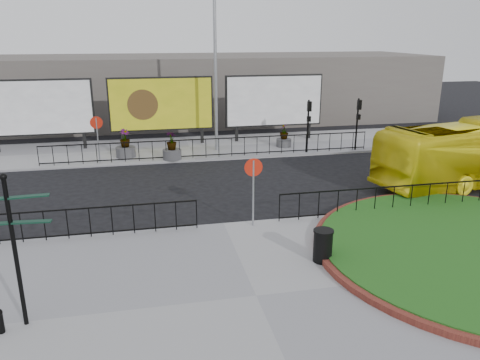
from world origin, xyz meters
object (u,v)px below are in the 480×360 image
object	(u,v)px
billboard_mid	(161,104)
litter_bin	(323,245)
fingerpost_sign	(13,237)
planter_c	(284,138)
planter_b	(172,149)
lamp_post	(216,68)
bus	(480,152)
planter_a	(125,147)

from	to	relation	value
billboard_mid	litter_bin	size ratio (longest dim) A/B	6.15
fingerpost_sign	planter_c	world-z (taller)	fingerpost_sign
litter_bin	planter_c	distance (m)	14.85
fingerpost_sign	planter_b	world-z (taller)	fingerpost_sign
lamp_post	planter_b	distance (m)	5.22
planter_b	litter_bin	bearing A→B (deg)	-74.36
planter_b	bus	bearing A→B (deg)	-26.40
billboard_mid	fingerpost_sign	world-z (taller)	billboard_mid
lamp_post	planter_c	world-z (taller)	lamp_post
fingerpost_sign	bus	world-z (taller)	fingerpost_sign
bus	billboard_mid	bearing A→B (deg)	42.10
billboard_mid	planter_b	distance (m)	4.07
lamp_post	planter_a	size ratio (longest dim) A/B	5.93
planter_b	planter_c	distance (m)	6.99
lamp_post	bus	world-z (taller)	lamp_post
bus	planter_b	bearing A→B (deg)	52.29
billboard_mid	bus	bearing A→B (deg)	-36.59
litter_bin	planter_b	xyz separation A→B (m)	(-3.61, 12.90, 0.03)
fingerpost_sign	litter_bin	bearing A→B (deg)	16.06
lamp_post	planter_b	bearing A→B (deg)	-149.42
fingerpost_sign	litter_bin	world-z (taller)	fingerpost_sign
lamp_post	planter_a	distance (m)	6.68
planter_a	planter_b	size ratio (longest dim) A/B	1.02
litter_bin	planter_b	world-z (taller)	planter_b
fingerpost_sign	planter_c	bearing A→B (deg)	60.00
lamp_post	bus	xyz separation A→B (m)	(10.90, -8.35, -3.35)
bus	planter_b	size ratio (longest dim) A/B	6.91
litter_bin	fingerpost_sign	bearing A→B (deg)	-168.85
planter_a	planter_b	bearing A→B (deg)	-22.46
litter_bin	billboard_mid	bearing A→B (deg)	103.36
planter_c	fingerpost_sign	bearing A→B (deg)	-124.91
bus	planter_c	xyz separation A→B (m)	(-6.80, 8.35, -0.85)
fingerpost_sign	planter_b	bearing A→B (deg)	77.93
bus	planter_b	xyz separation A→B (m)	(-13.61, 6.75, -0.81)
planter_a	planter_c	world-z (taller)	planter_a
billboard_mid	planter_a	world-z (taller)	billboard_mid
lamp_post	bus	bearing A→B (deg)	-37.47
billboard_mid	bus	distance (m)	17.36
litter_bin	lamp_post	bearing A→B (deg)	93.57
lamp_post	bus	size ratio (longest dim) A/B	0.87
billboard_mid	planter_a	bearing A→B (deg)	-130.54
litter_bin	planter_a	world-z (taller)	planter_a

